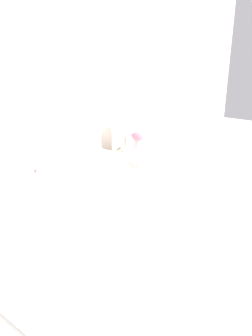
% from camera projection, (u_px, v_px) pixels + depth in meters
% --- Properties ---
extents(ground_plane, '(12.00, 12.00, 0.00)m').
position_uv_depth(ground_plane, '(33.00, 238.00, 2.79)').
color(ground_plane, silver).
extents(wall_back, '(8.00, 0.06, 2.60)m').
position_uv_depth(wall_back, '(10.00, 80.00, 2.39)').
color(wall_back, silver).
rests_on(wall_back, ground_plane).
extents(bed, '(1.65, 2.06, 1.00)m').
position_uv_depth(bed, '(119.00, 251.00, 2.13)').
color(bed, white).
rests_on(bed, ground_plane).
extents(nightstand, '(0.44, 0.45, 0.52)m').
position_uv_depth(nightstand, '(135.00, 178.00, 3.39)').
color(nightstand, silver).
rests_on(nightstand, ground_plane).
extents(table_lamp, '(0.20, 0.20, 0.39)m').
position_uv_depth(table_lamp, '(125.00, 126.00, 3.21)').
color(table_lamp, beige).
rests_on(table_lamp, nightstand).
extents(flower_vase, '(0.15, 0.15, 0.24)m').
position_uv_depth(flower_vase, '(138.00, 136.00, 3.40)').
color(flower_vase, silver).
rests_on(flower_vase, nightstand).
extents(teacup, '(0.11, 0.11, 0.07)m').
position_uv_depth(teacup, '(144.00, 152.00, 3.27)').
color(teacup, white).
rests_on(teacup, nightstand).
extents(alarm_clock, '(0.09, 0.06, 0.07)m').
position_uv_depth(alarm_clock, '(134.00, 156.00, 3.13)').
color(alarm_clock, silver).
rests_on(alarm_clock, nightstand).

